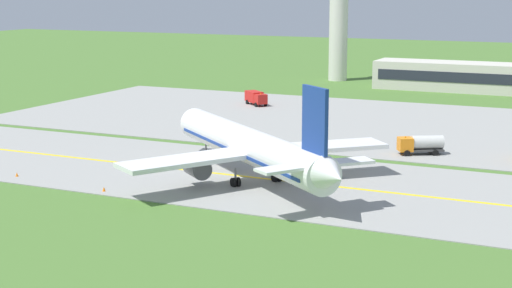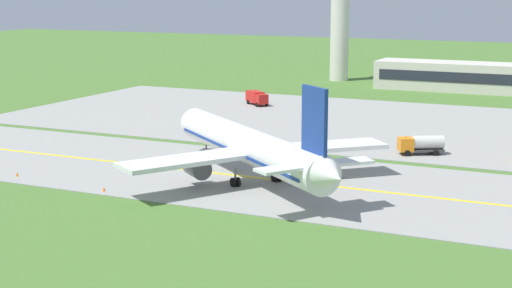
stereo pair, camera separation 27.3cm
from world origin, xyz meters
name	(u,v)px [view 1 (the left image)]	position (x,y,z in m)	size (l,w,h in m)	color
ground_plane	(250,178)	(0.00, 0.00, 0.00)	(500.00, 500.00, 0.00)	#47702D
taxiway_strip	(250,177)	(0.00, 0.00, 0.05)	(240.00, 28.00, 0.10)	gray
apron_pad	(418,127)	(10.00, 42.00, 0.05)	(140.00, 52.00, 0.10)	gray
taxiway_centreline	(250,177)	(0.00, 0.00, 0.11)	(220.00, 0.60, 0.01)	yellow
airplane_lead	(251,147)	(0.87, -1.67, 4.13)	(33.10, 29.43, 12.70)	white
service_truck_baggage	(421,144)	(15.20, 21.21, 1.53)	(6.22, 4.79, 2.65)	orange
service_truck_pushback	(256,97)	(-23.61, 52.51, 1.53)	(5.91, 5.43, 2.60)	red
control_tower	(339,7)	(-23.00, 97.79, 17.33)	(7.60, 7.60, 28.96)	silver
traffic_cone_near_edge	(17,175)	(-25.14, -11.37, 0.30)	(0.44, 0.44, 0.60)	orange
traffic_cone_mid_edge	(104,189)	(-11.73, -12.70, 0.30)	(0.44, 0.44, 0.60)	orange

